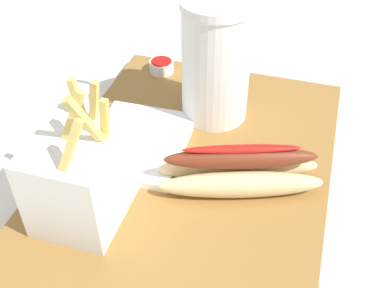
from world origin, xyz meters
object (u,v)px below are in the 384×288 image
at_px(fries_basket, 82,174).
at_px(napkin_stack, 138,142).
at_px(hot_dog_1, 240,171).
at_px(ketchup_cup_1, 162,66).
at_px(soda_cup, 214,60).

relative_size(fries_basket, napkin_stack, 1.12).
xyz_separation_m(hot_dog_1, ketchup_cup_1, (0.20, 0.16, -0.01)).
height_order(hot_dog_1, ketchup_cup_1, hot_dog_1).
bearing_deg(ketchup_cup_1, hot_dog_1, -141.27).
height_order(ketchup_cup_1, napkin_stack, ketchup_cup_1).
height_order(soda_cup, hot_dog_1, soda_cup).
relative_size(hot_dog_1, napkin_stack, 1.38).
bearing_deg(ketchup_cup_1, soda_cup, -128.15).
xyz_separation_m(soda_cup, hot_dog_1, (-0.13, -0.06, -0.06)).
height_order(fries_basket, ketchup_cup_1, fries_basket).
relative_size(soda_cup, hot_dog_1, 1.29).
distance_m(ketchup_cup_1, napkin_stack, 0.17).
xyz_separation_m(fries_basket, napkin_stack, (0.11, -0.01, -0.04)).
bearing_deg(fries_basket, soda_cup, -22.56).
bearing_deg(fries_basket, ketchup_cup_1, 3.17).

